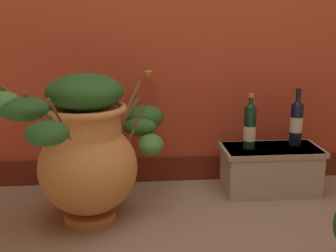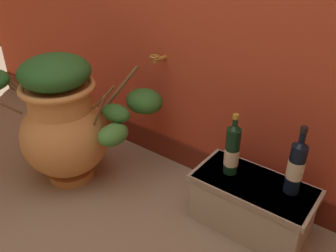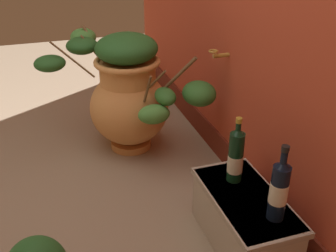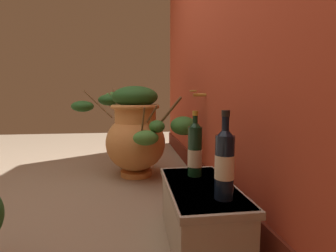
% 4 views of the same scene
% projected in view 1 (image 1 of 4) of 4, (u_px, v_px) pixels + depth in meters
% --- Properties ---
extents(terracotta_urn, '(0.90, 1.04, 0.80)m').
position_uv_depth(terracotta_urn, '(88.00, 148.00, 2.32)').
color(terracotta_urn, '#D68E4C').
rests_on(terracotta_urn, ground_plane).
extents(stone_ledge, '(0.61, 0.31, 0.29)m').
position_uv_depth(stone_ledge, '(270.00, 167.00, 2.77)').
color(stone_ledge, '#B2A893').
rests_on(stone_ledge, ground_plane).
extents(wine_bottle_left, '(0.07, 0.07, 0.34)m').
position_uv_depth(wine_bottle_left, '(250.00, 126.00, 2.69)').
color(wine_bottle_left, black).
rests_on(wine_bottle_left, stone_ledge).
extents(wine_bottle_middle, '(0.08, 0.08, 0.36)m').
position_uv_depth(wine_bottle_middle, '(296.00, 121.00, 2.76)').
color(wine_bottle_middle, black).
rests_on(wine_bottle_middle, stone_ledge).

